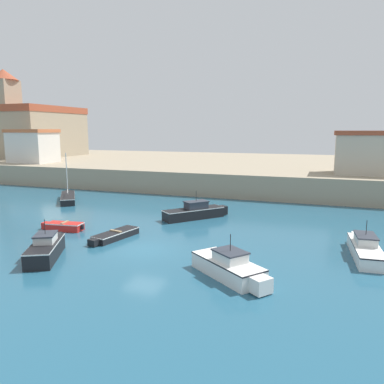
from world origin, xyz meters
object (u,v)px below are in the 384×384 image
motorboat_black_1 (46,248)px  dinghy_black_4 (115,235)px  motorboat_white_5 (365,248)px  harbor_shed_near_wharf (376,153)px  sailboat_black_6 (68,197)px  motorboat_white_0 (230,267)px  church (37,128)px  harbor_shed_mid_row (33,146)px  motorboat_black_3 (195,212)px  dinghy_red_2 (64,226)px

motorboat_black_1 → dinghy_black_4: bearing=70.5°
motorboat_white_5 → harbor_shed_near_wharf: harbor_shed_near_wharf is taller
dinghy_black_4 → motorboat_white_5: 16.73m
motorboat_white_5 → sailboat_black_6: 30.56m
motorboat_white_0 → dinghy_black_4: size_ratio=1.12×
motorboat_black_1 → church: 54.34m
motorboat_white_0 → motorboat_black_1: (-11.32, -0.85, 0.03)m
harbor_shed_mid_row → church: bearing=129.6°
dinghy_black_4 → church: church is taller
sailboat_black_6 → church: church is taller
motorboat_black_1 → motorboat_black_3: (5.10, 12.89, -0.01)m
church → dinghy_black_4: bearing=-42.4°
motorboat_white_0 → church: (-47.63, 38.86, 7.64)m
dinghy_red_2 → harbor_shed_mid_row: harbor_shed_mid_row is taller
motorboat_white_0 → church: 61.95m
sailboat_black_6 → motorboat_black_1: bearing=-55.6°
motorboat_black_1 → dinghy_red_2: size_ratio=1.41×
dinghy_black_4 → harbor_shed_mid_row: bearing=140.8°
dinghy_black_4 → sailboat_black_6: bearing=139.3°
motorboat_white_5 → sailboat_black_6: (-29.23, 8.89, -0.12)m
dinghy_red_2 → motorboat_white_5: bearing=3.5°
motorboat_white_0 → motorboat_black_3: (-6.22, 12.04, 0.02)m
motorboat_black_3 → church: (-41.41, 26.82, 7.62)m
church → harbor_shed_near_wharf: 58.28m
dinghy_black_4 → motorboat_white_5: (16.61, 1.98, 0.24)m
church → sailboat_black_6: bearing=-43.1°
motorboat_black_3 → harbor_shed_mid_row: 36.11m
motorboat_black_1 → dinghy_black_4: 5.29m
dinghy_black_4 → sailboat_black_6: sailboat_black_6 is taller
motorboat_black_1 → dinghy_red_2: 6.50m
dinghy_black_4 → sailboat_black_6: (-12.62, 10.87, 0.12)m
motorboat_white_0 → motorboat_white_5: bearing=40.9°
motorboat_black_3 → harbor_shed_near_wharf: harbor_shed_near_wharf is taller
dinghy_red_2 → sailboat_black_6: (-7.62, 10.21, 0.08)m
sailboat_black_6 → harbor_shed_mid_row: harbor_shed_mid_row is taller
motorboat_black_1 → motorboat_white_5: (18.38, 6.96, -0.08)m
church → motorboat_white_0: bearing=-39.2°
dinghy_red_2 → harbor_shed_mid_row: size_ratio=0.52×
harbor_shed_near_wharf → harbor_shed_mid_row: (-48.00, -0.53, 0.10)m
harbor_shed_near_wharf → motorboat_white_5: bearing=-96.5°
harbor_shed_near_wharf → church: bearing=169.5°
motorboat_white_5 → harbor_shed_mid_row: harbor_shed_mid_row is taller
motorboat_white_5 → motorboat_white_0: bearing=-139.1°
motorboat_black_3 → sailboat_black_6: sailboat_black_6 is taller
motorboat_white_0 → motorboat_black_1: bearing=-175.7°
dinghy_red_2 → motorboat_white_5: size_ratio=0.57×
dinghy_black_4 → harbor_shed_near_wharf: harbor_shed_near_wharf is taller
motorboat_white_5 → sailboat_black_6: sailboat_black_6 is taller
motorboat_white_0 → harbor_shed_mid_row: harbor_shed_mid_row is taller
motorboat_black_3 → motorboat_white_0: bearing=-62.7°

